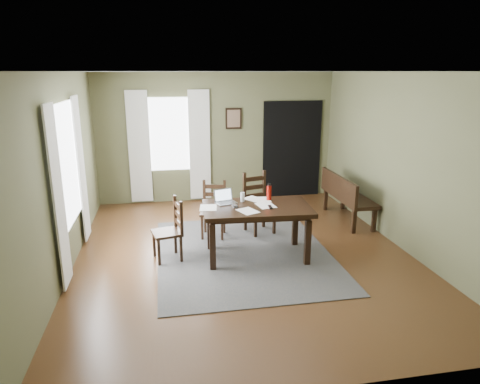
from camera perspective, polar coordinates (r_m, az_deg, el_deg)
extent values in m
cube|color=#492C16|center=(6.65, 0.47, -8.22)|extent=(5.00, 6.00, 0.01)
cube|color=brown|center=(9.14, -3.07, 7.25)|extent=(5.00, 0.02, 2.70)
cube|color=brown|center=(3.46, 9.97, -7.44)|extent=(5.00, 0.02, 2.70)
cube|color=brown|center=(6.27, -22.57, 2.11)|extent=(0.02, 6.00, 2.70)
cube|color=brown|center=(7.13, 20.70, 3.82)|extent=(0.02, 6.00, 2.70)
cube|color=white|center=(6.08, 0.53, 15.77)|extent=(5.00, 6.00, 0.02)
cube|color=#404040|center=(6.65, 0.47, -8.13)|extent=(2.60, 3.20, 0.01)
cube|color=black|center=(6.28, 2.27, -2.19)|extent=(1.62, 1.03, 0.06)
cube|color=black|center=(6.30, 2.27, -2.68)|extent=(1.45, 0.86, 0.05)
cube|color=black|center=(6.02, -3.67, -7.29)|extent=(0.09, 0.09, 0.67)
cube|color=black|center=(6.70, -4.04, -4.85)|extent=(0.09, 0.09, 0.67)
cube|color=black|center=(6.23, 9.00, -6.62)|extent=(0.09, 0.09, 0.67)
cube|color=black|center=(6.89, 7.36, -4.34)|extent=(0.09, 0.09, 0.67)
cube|color=black|center=(6.37, -9.74, -5.39)|extent=(0.48, 0.48, 0.04)
cube|color=black|center=(6.57, -11.37, -6.84)|extent=(0.05, 0.05, 0.39)
cube|color=black|center=(6.64, -8.61, -6.48)|extent=(0.05, 0.05, 0.39)
cube|color=black|center=(6.28, -10.75, -7.92)|extent=(0.05, 0.05, 0.39)
cube|color=black|center=(6.34, -7.86, -7.52)|extent=(0.05, 0.05, 0.39)
cube|color=black|center=(6.49, -8.64, -2.54)|extent=(0.05, 0.05, 0.50)
cube|color=black|center=(6.17, -7.83, -3.47)|extent=(0.05, 0.05, 0.50)
cube|color=black|center=(6.37, -8.19, -4.14)|extent=(0.09, 0.30, 0.07)
cube|color=black|center=(6.33, -8.24, -3.00)|extent=(0.09, 0.30, 0.07)
cube|color=black|center=(6.28, -8.29, -1.84)|extent=(0.09, 0.30, 0.07)
cube|color=black|center=(7.16, -3.58, -2.74)|extent=(0.50, 0.50, 0.04)
cube|color=black|center=(7.11, -5.05, -4.80)|extent=(0.05, 0.05, 0.40)
cube|color=black|center=(7.41, -4.65, -3.91)|extent=(0.05, 0.05, 0.40)
cube|color=black|center=(7.06, -2.39, -4.88)|extent=(0.05, 0.05, 0.40)
cube|color=black|center=(7.37, -2.10, -3.98)|extent=(0.05, 0.05, 0.40)
cube|color=black|center=(7.28, -4.78, -0.29)|extent=(0.05, 0.05, 0.51)
cube|color=black|center=(7.24, -2.05, -0.34)|extent=(0.05, 0.05, 0.51)
cube|color=black|center=(7.30, -3.40, -1.34)|extent=(0.30, 0.10, 0.07)
cube|color=black|center=(7.26, -3.42, -0.32)|extent=(0.30, 0.10, 0.07)
cube|color=black|center=(7.22, -3.44, 0.72)|extent=(0.30, 0.10, 0.07)
cube|color=black|center=(7.33, 2.66, -1.92)|extent=(0.56, 0.56, 0.04)
cube|color=black|center=(7.18, 2.07, -4.35)|extent=(0.05, 0.05, 0.44)
cube|color=black|center=(7.48, 0.73, -3.50)|extent=(0.05, 0.05, 0.44)
cube|color=black|center=(7.35, 4.58, -3.90)|extent=(0.05, 0.05, 0.44)
cube|color=black|center=(7.65, 3.17, -3.09)|extent=(0.05, 0.05, 0.44)
cube|color=black|center=(7.34, 0.59, 0.47)|extent=(0.06, 0.06, 0.56)
cube|color=black|center=(7.52, 3.22, 0.82)|extent=(0.06, 0.06, 0.56)
cube|color=black|center=(7.46, 1.91, -0.47)|extent=(0.33, 0.12, 0.08)
cube|color=black|center=(7.42, 1.92, 0.65)|extent=(0.33, 0.12, 0.08)
cube|color=black|center=(7.39, 1.93, 1.77)|extent=(0.33, 0.12, 0.08)
cube|color=black|center=(8.20, 14.32, -0.58)|extent=(0.49, 1.54, 0.07)
cube|color=black|center=(7.79, 17.44, -3.59)|extent=(0.07, 0.07, 0.43)
cube|color=black|center=(7.63, 14.94, -3.80)|extent=(0.07, 0.07, 0.43)
cube|color=black|center=(8.92, 13.58, -0.87)|extent=(0.07, 0.07, 0.43)
cube|color=black|center=(8.78, 11.34, -1.01)|extent=(0.07, 0.07, 0.43)
cube|color=black|center=(8.06, 13.00, 0.84)|extent=(0.05, 1.54, 0.37)
cube|color=#B7B7BC|center=(6.40, -1.86, -1.47)|extent=(0.34, 0.28, 0.01)
cube|color=#B7B7BC|center=(6.46, -2.27, -0.38)|extent=(0.30, 0.13, 0.19)
cube|color=silver|center=(6.46, -2.24, -0.39)|extent=(0.26, 0.11, 0.16)
cube|color=#3F3F42|center=(6.39, -1.83, -1.42)|extent=(0.27, 0.19, 0.00)
cube|color=#3F3F42|center=(6.22, -0.72, -1.89)|extent=(0.08, 0.11, 0.04)
cube|color=black|center=(6.22, 4.06, -2.01)|extent=(0.06, 0.17, 0.02)
cylinder|color=silver|center=(6.48, 0.33, -0.66)|extent=(0.07, 0.07, 0.14)
cylinder|color=#B3180D|center=(6.56, 3.88, -0.12)|extent=(0.09, 0.09, 0.22)
cylinder|color=black|center=(6.52, 3.90, 0.98)|extent=(0.05, 0.05, 0.04)
cube|color=white|center=(6.22, -4.25, -2.08)|extent=(0.28, 0.34, 0.00)
cube|color=white|center=(6.32, 3.46, -1.78)|extent=(0.29, 0.35, 0.00)
cube|color=white|center=(6.63, 1.81, -0.92)|extent=(0.35, 0.37, 0.00)
cube|color=white|center=(6.59, 3.03, -1.02)|extent=(0.25, 0.31, 0.00)
cube|color=white|center=(6.05, 1.05, -2.55)|extent=(0.33, 0.37, 0.00)
cube|color=white|center=(6.43, -22.05, 3.40)|extent=(0.01, 1.30, 1.70)
cube|color=white|center=(9.03, -9.41, 7.59)|extent=(1.00, 0.01, 1.50)
cube|color=silver|center=(5.71, -23.06, -0.76)|extent=(0.03, 0.48, 2.30)
cube|color=silver|center=(7.27, -20.40, 2.85)|extent=(0.03, 0.48, 2.30)
cube|color=silver|center=(9.05, -13.28, 5.80)|extent=(0.44, 0.03, 2.30)
cube|color=silver|center=(9.07, -5.40, 6.17)|extent=(0.44, 0.03, 2.30)
cube|color=black|center=(9.12, -0.87, 9.78)|extent=(0.34, 0.03, 0.44)
cube|color=brown|center=(9.10, -0.85, 9.77)|extent=(0.27, 0.01, 0.36)
cube|color=black|center=(9.51, 6.93, 5.66)|extent=(1.30, 0.03, 2.10)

